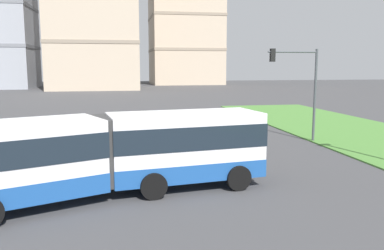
# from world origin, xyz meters

# --- Properties ---
(articulated_bus) EXTENTS (11.98, 5.46, 3.00)m
(articulated_bus) POSITION_xyz_m (-3.83, 13.25, 1.65)
(articulated_bus) COLOR white
(articulated_bus) RESTS_ON ground
(car_white_van) EXTENTS (4.48, 2.19, 1.58)m
(car_white_van) POSITION_xyz_m (-6.04, 21.83, 0.75)
(car_white_van) COLOR silver
(car_white_van) RESTS_ON ground
(traffic_light_far_right) EXTENTS (3.31, 0.28, 5.90)m
(traffic_light_far_right) POSITION_xyz_m (7.59, 22.00, 4.03)
(traffic_light_far_right) COLOR #474C51
(traffic_light_far_right) RESTS_ON ground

